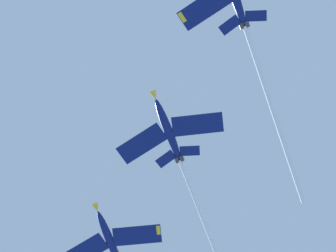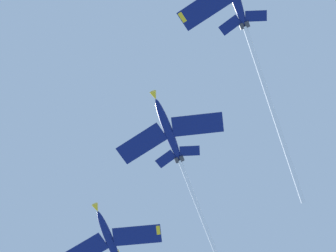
% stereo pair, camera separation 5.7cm
% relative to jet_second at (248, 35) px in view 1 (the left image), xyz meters
% --- Properties ---
extents(jet_second, '(41.71, 27.08, 9.24)m').
position_rel_jet_second_xyz_m(jet_second, '(0.00, 0.00, 0.00)').
color(jet_second, navy).
extents(jet_third, '(44.20, 27.87, 8.35)m').
position_rel_jet_second_xyz_m(jet_third, '(8.24, 24.98, -2.09)').
color(jet_third, navy).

